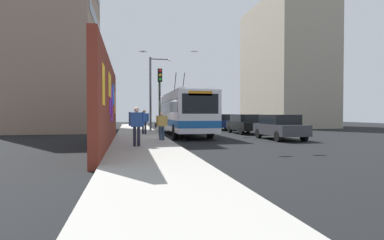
% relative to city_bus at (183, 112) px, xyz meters
% --- Properties ---
extents(ground_plane, '(80.00, 80.00, 0.00)m').
position_rel_city_bus_xyz_m(ground_plane, '(-3.24, 1.80, -1.79)').
color(ground_plane, black).
extents(sidewalk_slab, '(48.00, 3.20, 0.15)m').
position_rel_city_bus_xyz_m(sidewalk_slab, '(-3.24, 3.40, -1.71)').
color(sidewalk_slab, '#9E9B93').
rests_on(sidewalk_slab, ground_plane).
extents(graffiti_wall, '(12.63, 0.32, 4.19)m').
position_rel_city_bus_xyz_m(graffiti_wall, '(-7.92, 5.15, 0.31)').
color(graffiti_wall, maroon).
rests_on(graffiti_wall, ground_plane).
extents(building_far_left, '(10.65, 7.51, 18.64)m').
position_rel_city_bus_xyz_m(building_far_left, '(7.44, 11.00, 7.53)').
color(building_far_left, gray).
rests_on(building_far_left, ground_plane).
extents(building_far_right, '(12.64, 7.08, 15.38)m').
position_rel_city_bus_xyz_m(building_far_right, '(11.94, -15.20, 5.90)').
color(building_far_right, '#9E937F').
rests_on(building_far_right, ground_plane).
extents(city_bus, '(11.81, 2.64, 4.99)m').
position_rel_city_bus_xyz_m(city_bus, '(0.00, 0.00, 0.00)').
color(city_bus, silver).
rests_on(city_bus, ground_plane).
extents(parked_car_dark_gray, '(4.07, 1.90, 1.58)m').
position_rel_city_bus_xyz_m(parked_car_dark_gray, '(-5.68, -5.20, -0.96)').
color(parked_car_dark_gray, '#38383D').
rests_on(parked_car_dark_gray, ground_plane).
extents(parked_car_black, '(4.21, 1.88, 1.58)m').
position_rel_city_bus_xyz_m(parked_car_black, '(0.15, -5.20, -0.95)').
color(parked_car_black, black).
rests_on(parked_car_black, ground_plane).
extents(parked_car_navy, '(4.57, 1.80, 1.58)m').
position_rel_city_bus_xyz_m(parked_car_navy, '(6.04, -5.20, -0.95)').
color(parked_car_navy, navy).
rests_on(parked_car_navy, ground_plane).
extents(pedestrian_midblock, '(0.23, 0.77, 1.75)m').
position_rel_city_bus_xyz_m(pedestrian_midblock, '(-0.94, 3.03, -0.61)').
color(pedestrian_midblock, '#1E1E2D').
rests_on(pedestrian_midblock, sidewalk_slab).
extents(pedestrian_at_curb, '(0.22, 0.72, 1.58)m').
position_rel_city_bus_xyz_m(pedestrian_at_curb, '(-6.14, 2.31, -0.72)').
color(pedestrian_at_curb, '#2D3F59').
rests_on(pedestrian_at_curb, sidewalk_slab).
extents(pedestrian_near_wall, '(0.24, 0.71, 1.79)m').
position_rel_city_bus_xyz_m(pedestrian_near_wall, '(-9.16, 3.78, -0.57)').
color(pedestrian_near_wall, '#1E1E2D').
rests_on(pedestrian_near_wall, sidewalk_slab).
extents(traffic_light, '(0.49, 0.28, 4.42)m').
position_rel_city_bus_xyz_m(traffic_light, '(-3.54, 2.15, 1.32)').
color(traffic_light, '#2D382D').
rests_on(traffic_light, sidewalk_slab).
extents(street_lamp, '(0.44, 1.92, 6.42)m').
position_rel_city_bus_xyz_m(street_lamp, '(3.49, 2.03, 2.08)').
color(street_lamp, '#4C4C51').
rests_on(street_lamp, sidewalk_slab).
extents(flying_pigeons, '(8.22, 4.68, 3.32)m').
position_rel_city_bus_xyz_m(flying_pigeons, '(-3.48, 1.08, 5.83)').
color(flying_pigeons, gray).
extents(curbside_puddle, '(1.41, 1.41, 0.00)m').
position_rel_city_bus_xyz_m(curbside_puddle, '(-4.69, 1.20, -1.79)').
color(curbside_puddle, black).
rests_on(curbside_puddle, ground_plane).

